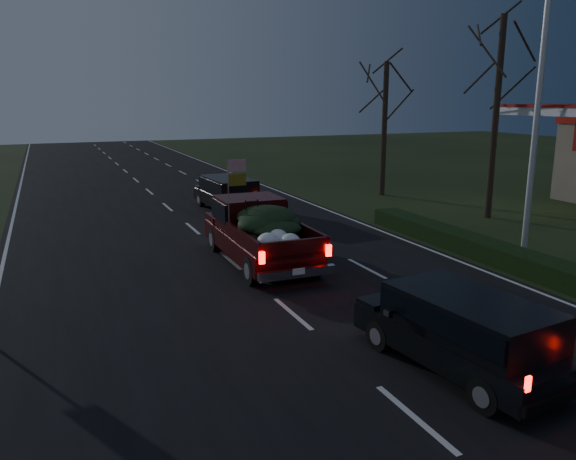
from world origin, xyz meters
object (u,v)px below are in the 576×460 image
object	(u,v)px
pickup_truck	(259,228)
rear_suv	(465,326)
light_pole	(540,87)
lead_suv	(228,190)

from	to	relation	value
pickup_truck	rear_suv	distance (m)	8.56
light_pole	rear_suv	world-z (taller)	light_pole
light_pole	rear_suv	xyz separation A→B (m)	(-7.68, -5.98, -4.54)
lead_suv	pickup_truck	bearing A→B (deg)	-104.47
light_pole	pickup_truck	distance (m)	10.02
pickup_truck	light_pole	bearing A→B (deg)	-15.29
pickup_truck	lead_suv	world-z (taller)	pickup_truck
light_pole	rear_suv	distance (m)	10.74
rear_suv	light_pole	bearing A→B (deg)	31.60
rear_suv	pickup_truck	bearing A→B (deg)	90.30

